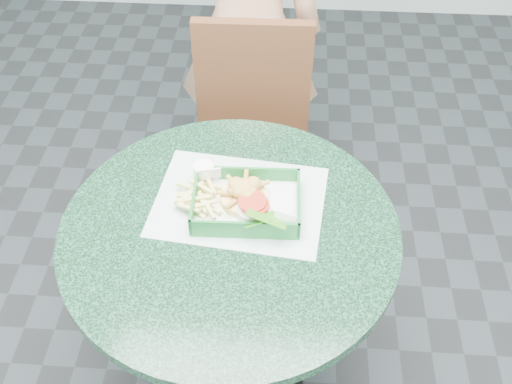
# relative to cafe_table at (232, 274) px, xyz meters

# --- Properties ---
(floor) EXTENTS (4.00, 5.00, 0.02)m
(floor) POSITION_rel_cafe_table_xyz_m (0.00, 0.00, -0.58)
(floor) COLOR #303335
(floor) RESTS_ON ground
(cafe_table) EXTENTS (0.83, 0.83, 0.75)m
(cafe_table) POSITION_rel_cafe_table_xyz_m (0.00, 0.00, 0.00)
(cafe_table) COLOR black
(cafe_table) RESTS_ON floor
(dining_chair) EXTENTS (0.39, 0.39, 0.93)m
(dining_chair) POSITION_rel_cafe_table_xyz_m (0.01, 0.60, -0.05)
(dining_chair) COLOR #301F15
(dining_chair) RESTS_ON floor
(diner_person) EXTENTS (0.55, 0.37, 1.48)m
(diner_person) POSITION_rel_cafe_table_xyz_m (-0.03, 0.96, 0.16)
(diner_person) COLOR #F6AD84
(diner_person) RESTS_ON floor
(placemat) EXTENTS (0.46, 0.36, 0.00)m
(placemat) POSITION_rel_cafe_table_xyz_m (0.02, 0.09, 0.17)
(placemat) COLOR #ACC8C0
(placemat) RESTS_ON cafe_table
(food_basket) EXTENTS (0.26, 0.19, 0.05)m
(food_basket) POSITION_rel_cafe_table_xyz_m (0.04, 0.06, 0.19)
(food_basket) COLOR #186729
(food_basket) RESTS_ON placemat
(crab_sandwich) EXTENTS (0.12, 0.12, 0.07)m
(crab_sandwich) POSITION_rel_cafe_table_xyz_m (0.03, 0.08, 0.22)
(crab_sandwich) COLOR #EBC161
(crab_sandwich) RESTS_ON food_basket
(fries_pile) EXTENTS (0.15, 0.15, 0.04)m
(fries_pile) POSITION_rel_cafe_table_xyz_m (-0.08, 0.07, 0.21)
(fries_pile) COLOR #DDCE6C
(fries_pile) RESTS_ON food_basket
(sauce_ramekin) EXTENTS (0.05, 0.05, 0.03)m
(sauce_ramekin) POSITION_rel_cafe_table_xyz_m (-0.08, 0.15, 0.22)
(sauce_ramekin) COLOR white
(sauce_ramekin) RESTS_ON food_basket
(garnish_cup) EXTENTS (0.12, 0.12, 0.05)m
(garnish_cup) POSITION_rel_cafe_table_xyz_m (0.06, 0.02, 0.21)
(garnish_cup) COLOR beige
(garnish_cup) RESTS_ON food_basket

